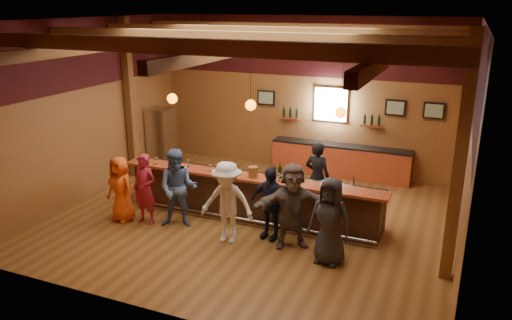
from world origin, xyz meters
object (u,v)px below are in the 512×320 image
Objects in this scene: stainless_fridge at (162,137)px; customer_navy at (270,203)px; bartender at (317,177)px; bar_counter at (254,195)px; customer_brown at (292,206)px; back_bar_cabinet at (340,161)px; customer_orange at (121,189)px; customer_redvest at (145,189)px; customer_dark at (330,221)px; customer_denim at (178,188)px; ice_bucket at (253,172)px; customer_white at (227,203)px; bottle_a at (274,172)px.

stainless_fridge is 5.92m from customer_navy.
bartender is at bearing -16.43° from stainless_fridge.
bar_counter is 3.50× the size of customer_brown.
back_bar_cabinet is 6.32m from customer_orange.
customer_redvest is 4.33m from customer_dark.
customer_denim is at bearing -118.32° from back_bar_cabinet.
customer_navy is 0.91× the size of customer_dark.
back_bar_cabinet is 4.13m from ice_bucket.
customer_redvest is at bearing -124.39° from back_bar_cabinet.
customer_redvest is 0.81m from customer_denim.
ice_bucket is at bearing -105.17° from back_bar_cabinet.
customer_dark is at bearing 2.32° from customer_redvest.
bartender is at bearing 40.02° from customer_orange.
stainless_fridge is 7.41m from customer_dark.
ice_bucket is (4.24, -2.80, 0.33)m from stainless_fridge.
bartender is at bearing 19.08° from customer_denim.
bartender is (-0.04, 1.96, -0.03)m from customer_brown.
stainless_fridge is at bearing 118.37° from customer_brown.
customer_denim is at bearing -177.11° from customer_dark.
bar_counter is 1.58m from bartender.
customer_white is 1.11× the size of customer_navy.
customer_orange is at bearing -172.87° from customer_dark.
customer_brown is 5.39× the size of bottle_a.
customer_brown reaches higher than ice_bucket.
customer_denim is 2.17m from bottle_a.
bartender is at bearing 36.73° from customer_redvest.
customer_redvest reaches higher than bottle_a.
bottle_a reaches higher than bar_counter.
customer_denim is 3.30m from bartender.
customer_redvest is 4.91× the size of bottle_a.
bartender is (0.09, -2.71, 0.40)m from back_bar_cabinet.
back_bar_cabinet is 2.30× the size of customer_dark.
customer_navy reaches higher than back_bar_cabinet.
stainless_fridge is at bearing 131.60° from customer_white.
customer_dark is at bearing -23.31° from customer_denim.
customer_redvest reaches higher than ice_bucket.
bottle_a is at bearing 114.41° from customer_navy.
bar_counter is 2.65m from customer_dark.
customer_dark is (0.88, -0.36, -0.03)m from customer_brown.
customer_brown is (4.05, 0.29, 0.13)m from customer_orange.
bartender is at bearing 56.53° from bottle_a.
customer_redvest reaches higher than back_bar_cabinet.
bar_counter is 3.49× the size of customer_denim.
stainless_fridge is at bearing 120.57° from customer_orange.
customer_orange is 0.88× the size of bartender.
customer_dark is at bearing 9.94° from customer_orange.
customer_redvest reaches higher than bar_counter.
bartender is at bearing 83.97° from customer_navy.
back_bar_cabinet is 3.89m from bottle_a.
stainless_fridge is 1.04× the size of customer_dark.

